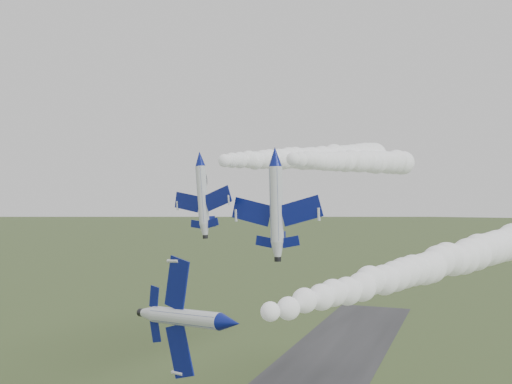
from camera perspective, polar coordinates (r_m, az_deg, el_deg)
jet_lead at (r=48.01m, az=-2.68°, el=-12.96°), size 6.60×12.44×10.54m
smoke_trail_jet_lead at (r=81.77m, az=18.17°, el=-6.62°), size 30.43×74.43×5.97m
jet_pair_left at (r=74.34m, az=-5.68°, el=3.36°), size 9.60×11.24×2.85m
smoke_trail_jet_pair_left at (r=100.00m, az=5.97°, el=3.40°), size 20.05×56.67×5.38m
jet_pair_right at (r=70.26m, az=1.88°, el=3.60°), size 11.85×14.18×3.50m
smoke_trail_jet_pair_right at (r=107.49m, az=10.78°, el=3.03°), size 10.27×72.02×5.31m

